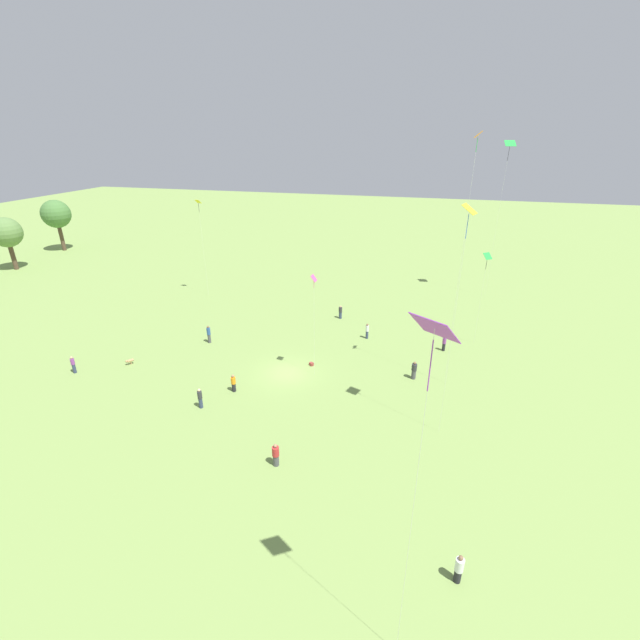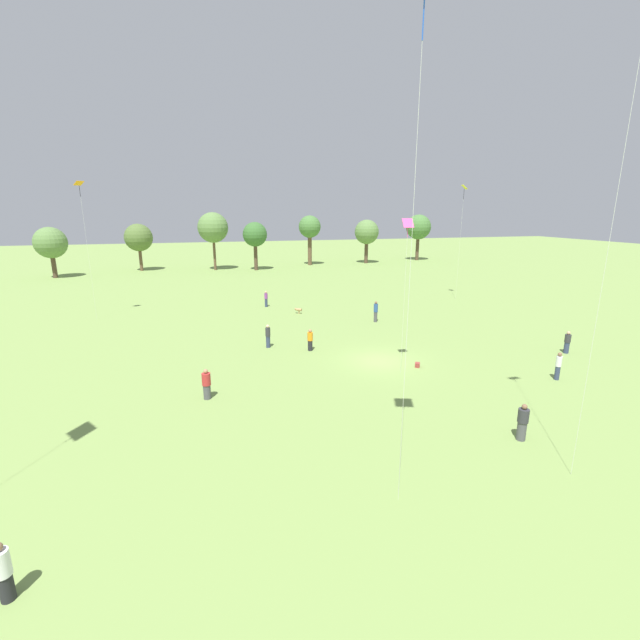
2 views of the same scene
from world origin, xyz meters
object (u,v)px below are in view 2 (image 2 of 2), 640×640
Objects in this scene: person_0 at (558,366)px; picnic_bag_0 at (417,365)px; person_8 at (523,423)px; person_5 at (310,340)px; person_1 at (207,384)px; person_2 at (3,572)px; kite_1 at (464,195)px; kite_8 at (408,233)px; person_6 at (376,312)px; person_3 at (567,342)px; person_4 at (268,336)px; dog_0 at (298,310)px; person_9 at (266,299)px; kite_3 at (424,1)px; kite_2 at (80,193)px.

picnic_bag_0 is (-7.12, 4.18, -0.73)m from person_0.
person_5 is at bearing 35.27° from person_8.
person_1 is 12.59m from person_2.
kite_1 reaches higher than person_8.
kite_8 reaches higher than person_5.
person_8 reaches higher than person_5.
person_1 is 36.19m from kite_1.
person_2 is 0.91× the size of person_6.
person_3 is 0.95× the size of person_8.
kite_1 is (33.41, 31.51, 10.72)m from person_2.
person_4 is at bearing 142.61° from picnic_bag_0.
person_8 is 2.43× the size of dog_0.
person_1 is 22.99m from person_9.
person_0 is 1.07× the size of person_5.
person_8 is (18.74, 3.26, -0.02)m from person_2.
person_0 is 0.98× the size of person_4.
person_2 is 18.63m from kite_3.
kite_2 is 35.47m from kite_3.
person_3 is (30.33, 12.52, -0.06)m from person_2.
kite_2 is at bearing 9.93° from person_0.
kite_1 is at bearing -4.28° from person_9.
kite_8 is at bearing -75.16° from person_9.
kite_8 is 20.52× the size of picnic_bag_0.
person_9 is 19.43m from kite_2.
kite_2 reaches higher than person_5.
person_1 reaches higher than person_5.
person_2 is 1.08× the size of person_5.
kite_3 reaches higher than kite_2.
kite_2 is at bearing 139.79° from picnic_bag_0.
person_4 is 11.10m from picnic_bag_0.
person_2 is 35.49m from person_9.
kite_8 reaches higher than person_2.
kite_3 is (-21.74, -30.55, 3.78)m from kite_1.
person_3 is 0.13× the size of kite_1.
dog_0 is at bearing -178.89° from person_6.
person_3 is at bearing 50.76° from kite_8.
kite_2 is 0.76× the size of kite_3.
picnic_bag_0 is (-0.08, 9.52, -0.69)m from person_8.
person_0 is 39.86m from kite_2.
person_9 is 0.14× the size of kite_2.
person_0 is at bearing -140.09° from kite_1.
person_5 is 3.49× the size of picnic_bag_0.
dog_0 is (-19.01, -1.94, -11.19)m from kite_1.
kite_3 is (-18.66, -11.56, 14.56)m from person_3.
kite_3 is 1.73× the size of kite_8.
person_8 is at bearing 128.11° from kite_2.
person_5 is 10.81m from kite_8.
kite_8 is (17.10, 12.04, 7.84)m from person_2.
kite_3 is 35.48× the size of picnic_bag_0.
person_4 is at bearing 77.05° from person_1.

